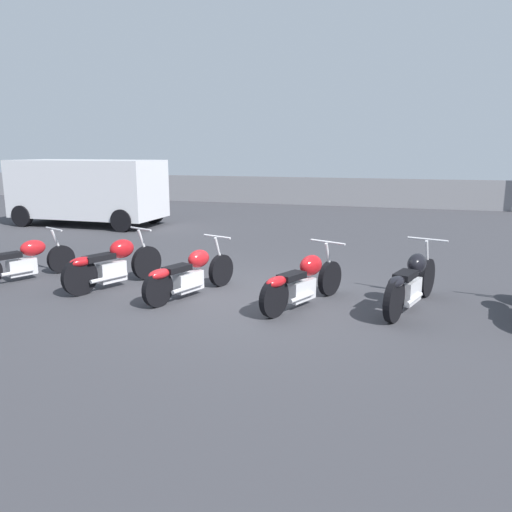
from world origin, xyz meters
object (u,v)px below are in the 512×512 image
object	(u,v)px
parked_van	(88,189)
motorcycle_slot_3	(303,281)
motorcycle_slot_1	(113,263)
motorcycle_slot_0	(23,260)
motorcycle_slot_4	(411,282)
motorcycle_slot_2	(189,274)

from	to	relation	value
parked_van	motorcycle_slot_3	bearing A→B (deg)	52.51
motorcycle_slot_1	motorcycle_slot_0	bearing A→B (deg)	-156.13
motorcycle_slot_4	parked_van	size ratio (longest dim) A/B	0.44
motorcycle_slot_1	parked_van	world-z (taller)	parked_van
motorcycle_slot_3	motorcycle_slot_4	xyz separation A→B (m)	(1.66, 0.35, 0.02)
motorcycle_slot_0	parked_van	xyz separation A→B (m)	(-3.22, 6.65, 0.80)
motorcycle_slot_0	motorcycle_slot_2	size ratio (longest dim) A/B	0.91
motorcycle_slot_2	motorcycle_slot_1	bearing A→B (deg)	-165.42
motorcycle_slot_1	motorcycle_slot_2	bearing A→B (deg)	17.86
motorcycle_slot_2	motorcycle_slot_4	bearing A→B (deg)	25.14
motorcycle_slot_1	motorcycle_slot_3	distance (m)	3.53
motorcycle_slot_1	motorcycle_slot_4	distance (m)	5.19
motorcycle_slot_0	motorcycle_slot_4	world-z (taller)	motorcycle_slot_4
motorcycle_slot_0	motorcycle_slot_3	size ratio (longest dim) A/B	0.94
motorcycle_slot_3	parked_van	distance (m)	11.02
motorcycle_slot_3	parked_van	xyz separation A→B (m)	(-8.72, 6.69, 0.78)
motorcycle_slot_2	motorcycle_slot_4	distance (m)	3.64
motorcycle_slot_1	motorcycle_slot_2	world-z (taller)	motorcycle_slot_1
motorcycle_slot_4	parked_van	xyz separation A→B (m)	(-10.37, 6.33, 0.76)
motorcycle_slot_2	parked_van	world-z (taller)	parked_van
motorcycle_slot_3	motorcycle_slot_0	bearing A→B (deg)	-156.94
motorcycle_slot_3	parked_van	bearing A→B (deg)	165.97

